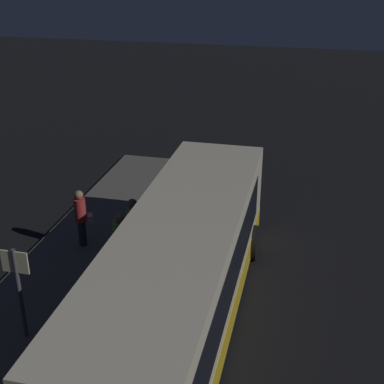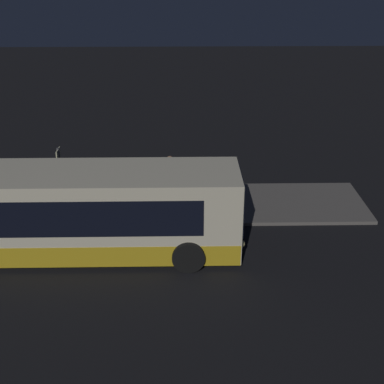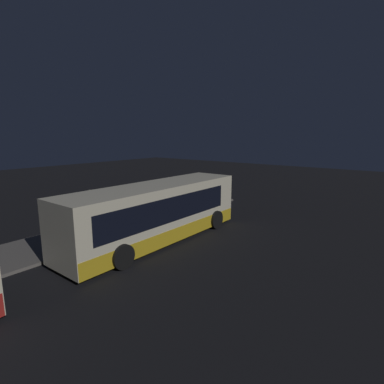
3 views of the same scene
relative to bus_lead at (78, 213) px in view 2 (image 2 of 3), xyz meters
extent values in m
plane|color=black|center=(0.47, 0.07, -1.42)|extent=(80.00, 80.00, 0.00)
cube|color=#605B56|center=(0.47, 3.42, -1.36)|extent=(20.00, 3.51, 0.13)
cube|color=beige|center=(0.04, 0.00, 0.10)|extent=(10.27, 2.48, 2.68)
cube|color=gold|center=(0.04, 0.00, -0.89)|extent=(10.22, 2.50, 0.70)
cube|color=black|center=(-0.21, 0.00, 0.42)|extent=(8.42, 2.51, 1.18)
cube|color=black|center=(5.20, 0.00, 0.48)|extent=(0.06, 2.18, 1.72)
sphere|color=#F9E58C|center=(5.22, 0.68, -0.79)|extent=(0.24, 0.24, 0.24)
sphere|color=#F9E58C|center=(5.22, -0.68, -0.79)|extent=(0.24, 0.24, 0.24)
cylinder|color=black|center=(3.54, 1.24, -0.91)|extent=(1.03, 0.30, 1.03)
cylinder|color=black|center=(3.54, -1.24, -0.91)|extent=(1.03, 0.30, 1.03)
cylinder|color=silver|center=(1.86, 2.17, -0.89)|extent=(0.31, 0.31, 0.81)
cylinder|color=#8CB766|center=(1.86, 2.17, -0.14)|extent=(0.45, 0.45, 0.70)
sphere|color=#9E7051|center=(1.86, 2.17, 0.35)|extent=(0.26, 0.26, 0.26)
cylinder|color=#6B604C|center=(2.66, 2.07, -0.88)|extent=(0.28, 0.28, 0.83)
cylinder|color=#8CB766|center=(2.66, 2.07, -0.10)|extent=(0.40, 0.40, 0.72)
sphere|color=brown|center=(2.66, 2.07, 0.39)|extent=(0.27, 0.27, 0.27)
cube|color=#598C59|center=(2.62, 2.34, -0.41)|extent=(0.30, 0.18, 0.24)
cylinder|color=#2D2D33|center=(2.89, 3.79, -0.88)|extent=(0.32, 0.32, 0.82)
cylinder|color=#BF3333|center=(2.89, 3.79, -0.12)|extent=(0.45, 0.45, 0.71)
sphere|color=#9E7051|center=(2.89, 3.79, 0.37)|extent=(0.27, 0.27, 0.27)
cube|color=beige|center=(3.01, 3.55, -0.42)|extent=(0.31, 0.25, 0.24)
cube|color=beige|center=(1.30, 1.92, -0.97)|extent=(0.46, 0.24, 0.65)
cylinder|color=black|center=(1.30, 1.92, -0.52)|extent=(0.02, 0.02, 0.24)
cylinder|color=#4C4C51|center=(-1.25, 3.38, -0.14)|extent=(0.10, 0.10, 2.30)
cube|color=beige|center=(-1.25, 3.38, 0.69)|extent=(0.04, 0.63, 0.53)
camera|label=1|loc=(-9.98, -2.61, 6.89)|focal=50.00mm
camera|label=2|loc=(3.37, -15.38, 7.80)|focal=50.00mm
camera|label=3|loc=(-10.23, -10.26, 3.83)|focal=28.00mm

